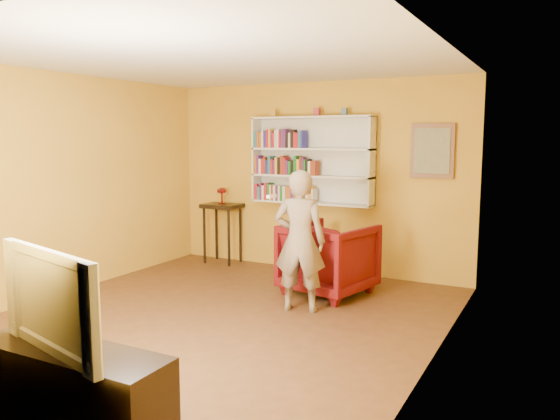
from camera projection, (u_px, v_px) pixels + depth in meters
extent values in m
cube|color=#492B17|center=(219.00, 324.00, 5.82)|extent=(5.30, 5.80, 0.12)
cube|color=gold|center=(316.00, 177.00, 7.85)|extent=(5.30, 0.04, 2.70)
cube|color=gold|center=(63.00, 184.00, 6.69)|extent=(0.04, 5.80, 2.70)
cube|color=gold|center=(441.00, 205.00, 4.59)|extent=(0.04, 5.80, 2.70)
cube|color=silver|center=(215.00, 56.00, 5.46)|extent=(5.30, 5.80, 0.06)
cube|color=silver|center=(315.00, 160.00, 7.78)|extent=(1.80, 0.03, 1.20)
cube|color=silver|center=(257.00, 159.00, 8.08)|extent=(0.03, 0.28, 1.20)
cube|color=silver|center=(372.00, 162.00, 7.26)|extent=(0.03, 0.28, 1.20)
cube|color=silver|center=(311.00, 203.00, 7.74)|extent=(1.80, 0.28, 0.03)
cube|color=silver|center=(311.00, 176.00, 7.69)|extent=(1.80, 0.28, 0.03)
cube|color=silver|center=(312.00, 149.00, 7.64)|extent=(1.80, 0.28, 0.03)
cube|color=silver|center=(312.00, 117.00, 7.59)|extent=(1.80, 0.28, 0.03)
cube|color=#AB1A25|center=(258.00, 192.00, 8.07)|extent=(0.04, 0.15, 0.22)
cube|color=#22687D|center=(261.00, 193.00, 8.05)|extent=(0.04, 0.16, 0.19)
cube|color=#4F2163|center=(263.00, 191.00, 8.03)|extent=(0.03, 0.15, 0.24)
cube|color=silver|center=(265.00, 192.00, 8.01)|extent=(0.04, 0.15, 0.21)
cube|color=#AB1A25|center=(267.00, 191.00, 7.99)|extent=(0.04, 0.14, 0.25)
cube|color=#176722|center=(271.00, 191.00, 7.98)|extent=(0.03, 0.17, 0.24)
cube|color=silver|center=(272.00, 192.00, 7.96)|extent=(0.02, 0.15, 0.23)
cube|color=maroon|center=(274.00, 193.00, 7.94)|extent=(0.03, 0.16, 0.22)
cube|color=silver|center=(276.00, 193.00, 7.92)|extent=(0.03, 0.15, 0.22)
cube|color=#4F2163|center=(279.00, 193.00, 7.91)|extent=(0.03, 0.16, 0.20)
cube|color=silver|center=(281.00, 193.00, 7.89)|extent=(0.03, 0.15, 0.22)
cube|color=#176722|center=(283.00, 194.00, 7.87)|extent=(0.03, 0.14, 0.20)
cube|color=silver|center=(286.00, 194.00, 7.85)|extent=(0.04, 0.14, 0.21)
cube|color=#A35520|center=(289.00, 194.00, 7.83)|extent=(0.04, 0.14, 0.22)
cube|color=#A35520|center=(292.00, 194.00, 7.82)|extent=(0.04, 0.16, 0.22)
cube|color=#4F2163|center=(294.00, 193.00, 7.80)|extent=(0.04, 0.16, 0.22)
cube|color=#A35520|center=(297.00, 194.00, 7.77)|extent=(0.03, 0.15, 0.22)
cube|color=#22687D|center=(299.00, 194.00, 7.76)|extent=(0.03, 0.16, 0.22)
cube|color=#A35520|center=(301.00, 195.00, 7.75)|extent=(0.03, 0.16, 0.20)
cube|color=orange|center=(304.00, 195.00, 7.74)|extent=(0.03, 0.17, 0.19)
cube|color=#A35520|center=(306.00, 193.00, 7.72)|extent=(0.04, 0.18, 0.26)
cube|color=silver|center=(309.00, 194.00, 7.68)|extent=(0.04, 0.14, 0.24)
cube|color=orange|center=(312.00, 194.00, 7.67)|extent=(0.04, 0.17, 0.23)
cube|color=silver|center=(314.00, 196.00, 7.65)|extent=(0.02, 0.16, 0.19)
cube|color=#A35520|center=(258.00, 165.00, 8.03)|extent=(0.03, 0.17, 0.26)
cube|color=#4F2163|center=(260.00, 165.00, 8.01)|extent=(0.03, 0.17, 0.27)
cube|color=silver|center=(262.00, 166.00, 7.98)|extent=(0.03, 0.14, 0.22)
cube|color=#AB1A25|center=(265.00, 166.00, 7.97)|extent=(0.04, 0.16, 0.22)
cube|color=maroon|center=(266.00, 165.00, 7.94)|extent=(0.03, 0.14, 0.25)
cube|color=#22219A|center=(269.00, 167.00, 7.94)|extent=(0.03, 0.15, 0.20)
cube|color=#22687D|center=(272.00, 165.00, 7.92)|extent=(0.04, 0.18, 0.26)
cube|color=#AB1A25|center=(274.00, 167.00, 7.90)|extent=(0.03, 0.16, 0.22)
cube|color=#4F2163|center=(276.00, 167.00, 7.88)|extent=(0.03, 0.15, 0.20)
cube|color=orange|center=(279.00, 166.00, 7.87)|extent=(0.04, 0.17, 0.25)
cube|color=black|center=(281.00, 166.00, 7.84)|extent=(0.04, 0.14, 0.25)
cube|color=maroon|center=(284.00, 165.00, 7.83)|extent=(0.04, 0.18, 0.27)
cube|color=#AB1A25|center=(286.00, 166.00, 7.80)|extent=(0.03, 0.16, 0.24)
cube|color=#4F2163|center=(289.00, 167.00, 7.78)|extent=(0.04, 0.15, 0.20)
cube|color=#176722|center=(291.00, 168.00, 7.76)|extent=(0.04, 0.15, 0.19)
cube|color=black|center=(294.00, 167.00, 7.75)|extent=(0.04, 0.16, 0.21)
cube|color=#176722|center=(298.00, 165.00, 7.74)|extent=(0.04, 0.19, 0.27)
cube|color=orange|center=(300.00, 167.00, 7.72)|extent=(0.04, 0.18, 0.22)
cube|color=maroon|center=(302.00, 166.00, 7.69)|extent=(0.02, 0.16, 0.26)
cube|color=#4F2163|center=(304.00, 166.00, 7.66)|extent=(0.03, 0.14, 0.25)
cube|color=#176722|center=(307.00, 167.00, 7.67)|extent=(0.02, 0.18, 0.22)
cube|color=black|center=(309.00, 167.00, 7.64)|extent=(0.03, 0.15, 0.23)
cube|color=silver|center=(311.00, 168.00, 7.62)|extent=(0.03, 0.14, 0.20)
cube|color=maroon|center=(314.00, 168.00, 7.62)|extent=(0.04, 0.18, 0.20)
cube|color=maroon|center=(316.00, 168.00, 7.59)|extent=(0.03, 0.17, 0.21)
cube|color=#22687D|center=(258.00, 140.00, 7.98)|extent=(0.04, 0.17, 0.23)
cube|color=#A35520|center=(260.00, 140.00, 7.95)|extent=(0.03, 0.14, 0.23)
cube|color=#A35520|center=(263.00, 140.00, 7.94)|extent=(0.04, 0.17, 0.22)
cube|color=silver|center=(265.00, 139.00, 7.93)|extent=(0.03, 0.19, 0.25)
cube|color=#22219A|center=(267.00, 139.00, 7.90)|extent=(0.04, 0.15, 0.24)
cube|color=#AB1A25|center=(269.00, 139.00, 7.88)|extent=(0.03, 0.15, 0.26)
cube|color=orange|center=(272.00, 138.00, 7.87)|extent=(0.03, 0.18, 0.27)
cube|color=#4F2163|center=(274.00, 140.00, 7.84)|extent=(0.02, 0.14, 0.23)
cube|color=#AB1A25|center=(276.00, 140.00, 7.84)|extent=(0.03, 0.17, 0.21)
cube|color=silver|center=(278.00, 139.00, 7.83)|extent=(0.02, 0.17, 0.25)
cube|color=silver|center=(280.00, 139.00, 7.80)|extent=(0.03, 0.16, 0.26)
cube|color=#AB1A25|center=(282.00, 140.00, 7.80)|extent=(0.02, 0.18, 0.22)
cube|color=#4F2163|center=(285.00, 139.00, 7.78)|extent=(0.04, 0.18, 0.26)
cube|color=#4F2163|center=(287.00, 138.00, 7.76)|extent=(0.03, 0.18, 0.27)
cube|color=black|center=(289.00, 141.00, 7.74)|extent=(0.03, 0.17, 0.20)
cube|color=silver|center=(292.00, 140.00, 7.73)|extent=(0.03, 0.18, 0.21)
cube|color=black|center=(294.00, 139.00, 7.69)|extent=(0.04, 0.14, 0.26)
cube|color=#AB1A25|center=(297.00, 140.00, 7.68)|extent=(0.03, 0.16, 0.22)
cube|color=#AB1A25|center=(299.00, 141.00, 7.66)|extent=(0.04, 0.15, 0.21)
cube|color=#22687D|center=(301.00, 140.00, 7.64)|extent=(0.04, 0.14, 0.23)
cube|color=#22219A|center=(304.00, 139.00, 7.64)|extent=(0.03, 0.18, 0.24)
cube|color=#BA8935|center=(274.00, 114.00, 7.86)|extent=(0.07, 0.07, 0.10)
cube|color=#9E343B|center=(317.00, 112.00, 7.54)|extent=(0.08, 0.08, 0.11)
cube|color=slate|center=(344.00, 112.00, 7.36)|extent=(0.07, 0.07, 0.10)
cube|color=brown|center=(432.00, 151.00, 6.98)|extent=(0.55, 0.04, 0.70)
cube|color=gray|center=(432.00, 151.00, 6.96)|extent=(0.45, 0.02, 0.58)
cylinder|color=black|center=(204.00, 236.00, 8.36)|extent=(0.04, 0.04, 0.85)
cylinder|color=black|center=(229.00, 238.00, 8.16)|extent=(0.04, 0.04, 0.85)
cylinder|color=black|center=(216.00, 232.00, 8.65)|extent=(0.04, 0.04, 0.85)
cylinder|color=black|center=(240.00, 235.00, 8.44)|extent=(0.04, 0.04, 0.85)
cube|color=black|center=(222.00, 206.00, 8.34)|extent=(0.56, 0.43, 0.06)
cylinder|color=maroon|center=(222.00, 203.00, 8.34)|extent=(0.11, 0.11, 0.02)
cylinder|color=maroon|center=(222.00, 198.00, 8.33)|extent=(0.03, 0.03, 0.13)
ellipsoid|color=maroon|center=(222.00, 191.00, 8.31)|extent=(0.14, 0.14, 0.09)
cylinder|color=#FFE4AE|center=(226.00, 191.00, 8.28)|extent=(0.01, 0.01, 0.11)
cylinder|color=#FFE4AE|center=(227.00, 191.00, 8.33)|extent=(0.01, 0.01, 0.11)
cylinder|color=#FFE4AE|center=(225.00, 191.00, 8.37)|extent=(0.01, 0.01, 0.11)
cylinder|color=#FFE4AE|center=(222.00, 191.00, 8.39)|extent=(0.01, 0.01, 0.11)
cylinder|color=#FFE4AE|center=(219.00, 191.00, 8.37)|extent=(0.01, 0.01, 0.11)
cylinder|color=#FFE4AE|center=(217.00, 191.00, 8.32)|extent=(0.01, 0.01, 0.11)
cylinder|color=#FFE4AE|center=(218.00, 191.00, 8.28)|extent=(0.01, 0.01, 0.11)
cylinder|color=#FFE4AE|center=(220.00, 192.00, 8.25)|extent=(0.01, 0.01, 0.11)
cylinder|color=#FFE4AE|center=(223.00, 192.00, 8.25)|extent=(0.01, 0.01, 0.11)
imported|color=#47050C|center=(329.00, 258.00, 6.70)|extent=(1.14, 1.16, 0.89)
imported|color=#7D6B5B|center=(300.00, 241.00, 6.00)|extent=(0.65, 0.51, 1.57)
cube|color=white|center=(272.00, 196.00, 5.77)|extent=(0.04, 0.15, 0.04)
cube|color=black|center=(71.00, 386.00, 3.65)|extent=(1.47, 0.44, 0.53)
imported|color=black|center=(67.00, 298.00, 3.57)|extent=(1.19, 0.45, 0.69)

